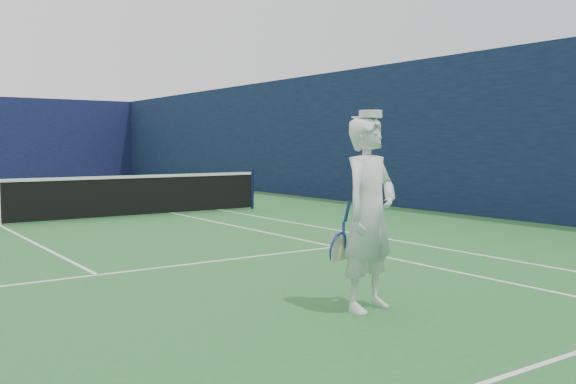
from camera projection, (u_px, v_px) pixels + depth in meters
name	position (u px, v px, depth m)	size (l,w,h in m)	color
ground	(0.00, 226.00, 13.82)	(80.00, 80.00, 0.00)	#27682D
court_markings	(0.00, 226.00, 13.82)	(11.03, 23.83, 0.01)	white
tennis_player	(369.00, 213.00, 6.74)	(0.89, 0.64, 2.11)	white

